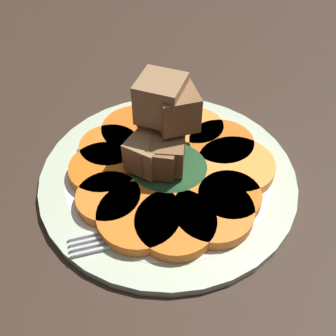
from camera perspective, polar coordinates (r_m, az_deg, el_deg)
The scene contains 16 objects.
table_slab at distance 51.23cm, azimuth 0.00°, elevation -2.40°, with size 120.00×120.00×2.00cm, color #38281E.
plate at distance 50.10cm, azimuth 0.00°, elevation -1.25°, with size 30.24×30.24×1.05cm.
carrot_slice_0 at distance 45.38cm, azimuth 6.14°, elevation -5.96°, with size 8.77×8.77×1.36cm, color orange.
carrot_slice_1 at distance 46.89cm, azimuth 8.33°, elevation -3.96°, with size 7.02×7.02×1.36cm, color orange.
carrot_slice_2 at distance 50.22cm, azimuth 9.17°, elevation 0.22°, with size 9.12×9.12×1.36cm, color #F99438.
carrot_slice_3 at distance 52.70cm, azimuth 7.21°, elevation 3.19°, with size 8.03×8.03×1.36cm, color orange.
carrot_slice_4 at distance 54.63cm, azimuth 3.81°, elevation 5.34°, with size 7.05×7.05×1.36cm, color orange.
carrot_slice_5 at distance 55.13cm, azimuth -0.55°, elevation 5.91°, with size 7.31×7.31×1.36cm, color #F99539.
carrot_slice_6 at distance 54.30cm, azimuth -4.24°, elevation 5.01°, with size 9.03×9.03×1.36cm, color orange.
carrot_slice_7 at distance 52.32cm, azimuth -7.90°, elevation 2.71°, with size 7.37×7.37×1.36cm, color orange.
carrot_slice_8 at distance 49.78cm, azimuth -8.66°, elevation -0.22°, with size 8.17×8.17×1.36cm, color orange.
carrot_slice_9 at distance 46.74cm, azimuth -8.06°, elevation -4.15°, with size 7.12×7.12×1.36cm, color orange.
carrot_slice_10 at distance 44.85cm, azimuth -3.93°, elevation -6.61°, with size 9.03×9.03×1.36cm, color orange.
carrot_slice_11 at distance 44.22cm, azimuth 1.04°, elevation -7.54°, with size 8.62×8.62×1.36cm, color orange.
center_pile at distance 46.82cm, azimuth -0.39°, elevation 3.54°, with size 9.85×9.52×11.42cm.
fork at distance 44.51cm, azimuth -1.42°, elevation -8.09°, with size 18.23×9.83×0.40cm.
Camera 1 is at (5.79, -33.38, 39.43)cm, focal length 45.00 mm.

